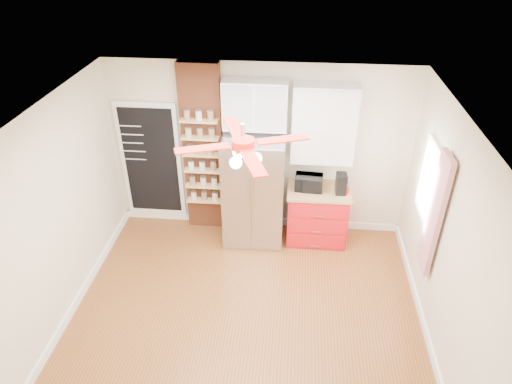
# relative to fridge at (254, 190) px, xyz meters

# --- Properties ---
(floor) EXTENTS (4.50, 4.50, 0.00)m
(floor) POSITION_rel_fridge_xyz_m (0.05, -1.63, -0.88)
(floor) COLOR brown
(floor) RESTS_ON ground
(ceiling) EXTENTS (4.50, 4.50, 0.00)m
(ceiling) POSITION_rel_fridge_xyz_m (0.05, -1.63, 1.83)
(ceiling) COLOR white
(ceiling) RESTS_ON wall_back
(wall_back) EXTENTS (4.50, 0.02, 2.70)m
(wall_back) POSITION_rel_fridge_xyz_m (0.05, 0.37, 0.48)
(wall_back) COLOR beige
(wall_back) RESTS_ON floor
(wall_front) EXTENTS (4.50, 0.02, 2.70)m
(wall_front) POSITION_rel_fridge_xyz_m (0.05, -3.63, 0.48)
(wall_front) COLOR beige
(wall_front) RESTS_ON floor
(wall_left) EXTENTS (0.02, 4.00, 2.70)m
(wall_left) POSITION_rel_fridge_xyz_m (-2.20, -1.63, 0.48)
(wall_left) COLOR beige
(wall_left) RESTS_ON floor
(wall_right) EXTENTS (0.02, 4.00, 2.70)m
(wall_right) POSITION_rel_fridge_xyz_m (2.30, -1.63, 0.48)
(wall_right) COLOR beige
(wall_right) RESTS_ON floor
(chalkboard) EXTENTS (0.95, 0.05, 1.95)m
(chalkboard) POSITION_rel_fridge_xyz_m (-1.65, 0.33, 0.23)
(chalkboard) COLOR white
(chalkboard) RESTS_ON wall_back
(brick_pillar) EXTENTS (0.60, 0.16, 2.70)m
(brick_pillar) POSITION_rel_fridge_xyz_m (-0.80, 0.29, 0.48)
(brick_pillar) COLOR brown
(brick_pillar) RESTS_ON floor
(fridge) EXTENTS (0.90, 0.70, 1.75)m
(fridge) POSITION_rel_fridge_xyz_m (0.00, 0.00, 0.00)
(fridge) COLOR silver
(fridge) RESTS_ON floor
(upper_glass_cabinet) EXTENTS (0.90, 0.35, 0.70)m
(upper_glass_cabinet) POSITION_rel_fridge_xyz_m (0.00, 0.20, 1.27)
(upper_glass_cabinet) COLOR white
(upper_glass_cabinet) RESTS_ON wall_back
(red_cabinet) EXTENTS (0.94, 0.64, 0.90)m
(red_cabinet) POSITION_rel_fridge_xyz_m (0.97, 0.05, -0.42)
(red_cabinet) COLOR red
(red_cabinet) RESTS_ON floor
(upper_shelf_unit) EXTENTS (0.90, 0.30, 1.15)m
(upper_shelf_unit) POSITION_rel_fridge_xyz_m (0.97, 0.22, 1.00)
(upper_shelf_unit) COLOR white
(upper_shelf_unit) RESTS_ON wall_back
(window) EXTENTS (0.04, 0.75, 1.05)m
(window) POSITION_rel_fridge_xyz_m (2.28, -0.73, 0.68)
(window) COLOR white
(window) RESTS_ON wall_right
(curtain) EXTENTS (0.06, 0.40, 1.55)m
(curtain) POSITION_rel_fridge_xyz_m (2.23, -1.28, 0.57)
(curtain) COLOR #AB1621
(curtain) RESTS_ON wall_right
(ceiling_fan) EXTENTS (1.40, 1.40, 0.44)m
(ceiling_fan) POSITION_rel_fridge_xyz_m (0.05, -1.63, 1.55)
(ceiling_fan) COLOR silver
(ceiling_fan) RESTS_ON ceiling
(toaster_oven) EXTENTS (0.42, 0.30, 0.22)m
(toaster_oven) POSITION_rel_fridge_xyz_m (0.81, 0.05, 0.14)
(toaster_oven) COLOR black
(toaster_oven) RESTS_ON red_cabinet
(coffee_maker) EXTENTS (0.16, 0.20, 0.31)m
(coffee_maker) POSITION_rel_fridge_xyz_m (1.28, -0.01, 0.18)
(coffee_maker) COLOR black
(coffee_maker) RESTS_ON red_cabinet
(canister_left) EXTENTS (0.13, 0.13, 0.14)m
(canister_left) POSITION_rel_fridge_xyz_m (1.34, -0.02, 0.09)
(canister_left) COLOR red
(canister_left) RESTS_ON red_cabinet
(canister_right) EXTENTS (0.11, 0.11, 0.16)m
(canister_right) POSITION_rel_fridge_xyz_m (1.34, 0.09, 0.10)
(canister_right) COLOR #AD2A09
(canister_right) RESTS_ON red_cabinet
(pantry_jar_oats) EXTENTS (0.10, 0.10, 0.13)m
(pantry_jar_oats) POSITION_rel_fridge_xyz_m (-0.96, 0.14, 0.56)
(pantry_jar_oats) COLOR beige
(pantry_jar_oats) RESTS_ON brick_pillar
(pantry_jar_beans) EXTENTS (0.10, 0.10, 0.13)m
(pantry_jar_beans) POSITION_rel_fridge_xyz_m (-0.67, 0.14, 0.56)
(pantry_jar_beans) COLOR #99854E
(pantry_jar_beans) RESTS_ON brick_pillar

